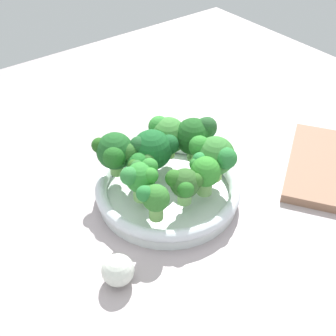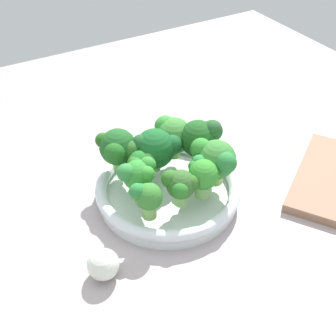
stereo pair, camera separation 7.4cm
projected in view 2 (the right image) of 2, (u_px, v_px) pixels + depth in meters
ground_plane at (187, 205)px, 78.68cm from camera, size 130.00×130.00×2.50cm
bowl at (168, 190)px, 77.11cm from camera, size 24.08×24.08×3.55cm
broccoli_floret_0 at (201, 137)px, 77.43cm from camera, size 7.51×6.27×8.13cm
broccoli_floret_1 at (203, 175)px, 71.19cm from camera, size 4.80×5.51×6.67cm
broccoli_floret_2 at (147, 197)px, 67.48cm from camera, size 4.76×4.11×6.29cm
broccoli_floret_3 at (172, 135)px, 78.95cm from camera, size 6.30×6.73×7.46cm
broccoli_floret_4 at (118, 148)px, 75.54cm from camera, size 6.22×6.74×7.70cm
broccoli_floret_5 at (138, 175)px, 70.75cm from camera, size 6.44×4.89×6.74cm
broccoli_floret_6 at (140, 164)px, 74.08cm from camera, size 4.64×4.29×5.70cm
broccoli_floret_7 at (155, 148)px, 76.13cm from camera, size 7.77×6.71×7.58cm
broccoli_floret_8 at (215, 159)px, 73.20cm from camera, size 6.42×8.18×7.73cm
broccoli_floret_9 at (180, 185)px, 69.67cm from camera, size 5.15×5.08×6.08cm
garlic_bulb at (103, 264)px, 64.28cm from camera, size 4.57×4.57×4.57cm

